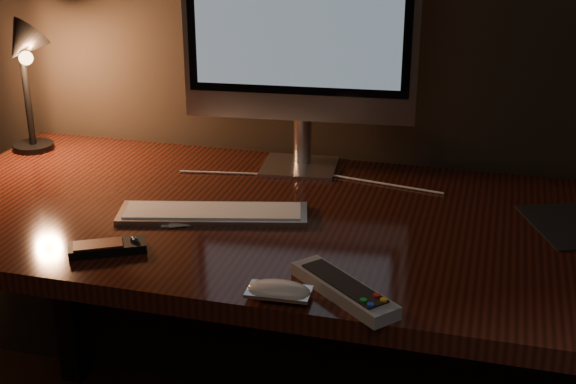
% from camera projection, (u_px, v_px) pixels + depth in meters
% --- Properties ---
extents(desk, '(1.60, 0.75, 0.75)m').
position_uv_depth(desk, '(296.00, 257.00, 1.77)').
color(desk, '#37140C').
rests_on(desk, ground).
extents(monitor, '(0.54, 0.17, 0.56)m').
position_uv_depth(monitor, '(300.00, 29.00, 1.79)').
color(monitor, silver).
rests_on(monitor, desk).
extents(keyboard, '(0.40, 0.20, 0.01)m').
position_uv_depth(keyboard, '(213.00, 213.00, 1.65)').
color(keyboard, silver).
rests_on(keyboard, desk).
extents(mouse, '(0.11, 0.06, 0.02)m').
position_uv_depth(mouse, '(279.00, 292.00, 1.33)').
color(mouse, white).
rests_on(mouse, desk).
extents(media_remote, '(0.15, 0.11, 0.03)m').
position_uv_depth(media_remote, '(108.00, 247.00, 1.50)').
color(media_remote, black).
rests_on(media_remote, desk).
extents(tv_remote, '(0.21, 0.19, 0.03)m').
position_uv_depth(tv_remote, '(344.00, 289.00, 1.34)').
color(tv_remote, gray).
rests_on(tv_remote, desk).
extents(papers, '(0.14, 0.12, 0.01)m').
position_uv_depth(papers, '(191.00, 217.00, 1.64)').
color(papers, white).
rests_on(papers, desk).
extents(desk_lamp, '(0.16, 0.17, 0.34)m').
position_uv_depth(desk_lamp, '(24.00, 63.00, 1.93)').
color(desk_lamp, black).
rests_on(desk_lamp, desk).
extents(cable, '(0.61, 0.03, 0.01)m').
position_uv_depth(cable, '(311.00, 180.00, 1.84)').
color(cable, white).
rests_on(cable, desk).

